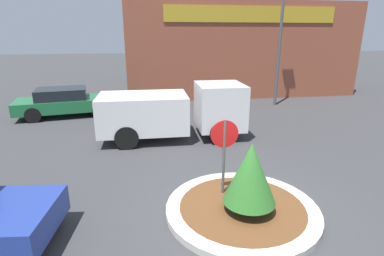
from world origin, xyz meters
The scene contains 8 objects.
ground_plane centered at (0.00, 0.00, 0.00)m, with size 120.00×120.00×0.00m, color #38383A.
traffic_island centered at (0.00, 0.00, 0.08)m, with size 3.45×3.45×0.15m.
stop_sign centered at (-0.28, 0.67, 1.39)m, with size 0.66×0.07×2.02m.
island_shrub centered at (0.08, -0.19, 1.06)m, with size 1.15×1.15×1.58m.
utility_truck centered at (-0.99, 5.33, 1.09)m, with size 5.45×2.17×2.07m.
storefront_building centered at (4.27, 14.86, 2.88)m, with size 14.56×6.07×5.76m.
parked_sedan_green centered at (-5.87, 9.51, 0.71)m, with size 4.93×2.58×1.37m.
light_pole centered at (5.25, 10.05, 4.34)m, with size 0.70×0.30×7.53m.
Camera 1 is at (-2.06, -5.67, 3.88)m, focal length 28.00 mm.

